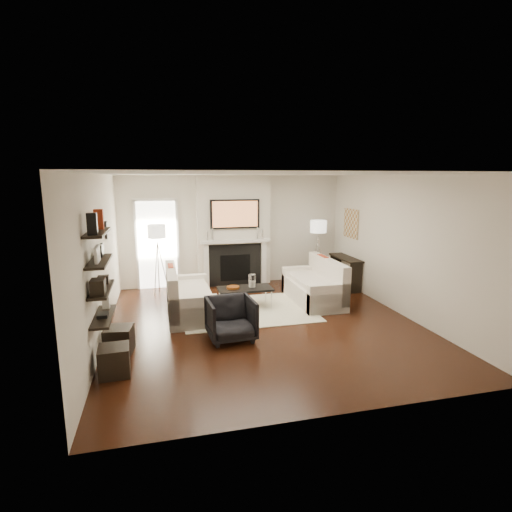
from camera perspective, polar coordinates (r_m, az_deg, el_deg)
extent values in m
plane|color=black|center=(7.45, 1.12, -9.58)|extent=(6.00, 6.00, 0.00)
plane|color=white|center=(6.98, 1.20, 11.66)|extent=(6.00, 6.00, 0.00)
plane|color=silver|center=(9.98, -3.30, 3.69)|extent=(5.50, 0.00, 5.50)
plane|color=silver|center=(4.34, 11.51, -6.27)|extent=(5.50, 0.00, 5.50)
plane|color=silver|center=(6.92, -21.41, -0.35)|extent=(0.00, 6.00, 6.00)
plane|color=silver|center=(8.23, 19.99, 1.47)|extent=(0.00, 6.00, 6.00)
cube|color=silver|center=(9.86, -3.17, 3.60)|extent=(1.80, 0.25, 2.70)
cube|color=black|center=(9.87, -2.97, -1.28)|extent=(1.30, 0.02, 1.04)
cube|color=black|center=(9.89, -2.96, -1.68)|extent=(0.75, 0.02, 0.65)
cube|color=white|center=(9.73, -7.11, -1.35)|extent=(0.12, 0.08, 1.10)
cube|color=white|center=(10.00, 1.11, -0.93)|extent=(0.12, 0.08, 1.10)
cube|color=white|center=(9.72, -2.95, 2.12)|extent=(1.70, 0.18, 0.07)
cube|color=black|center=(9.66, -3.02, 6.01)|extent=(1.20, 0.06, 0.70)
cube|color=#BF723F|center=(9.63, -2.98, 6.00)|extent=(1.10, 0.00, 0.62)
cylinder|color=silver|center=(9.61, -6.20, 3.09)|extent=(0.04, 0.04, 0.30)
cylinder|color=silver|center=(9.60, -6.97, 2.88)|extent=(0.04, 0.04, 0.24)
cylinder|color=silver|center=(9.82, 0.18, 3.32)|extent=(0.04, 0.04, 0.30)
cylinder|color=silver|center=(9.85, 0.92, 3.17)|extent=(0.04, 0.04, 0.24)
cube|color=white|center=(9.84, -13.91, 1.51)|extent=(0.90, 0.02, 2.10)
cube|color=white|center=(9.84, -16.71, 1.37)|extent=(0.06, 0.06, 2.16)
cube|color=white|center=(9.83, -11.11, 1.62)|extent=(0.06, 0.06, 2.16)
cube|color=white|center=(9.71, -14.21, 7.79)|extent=(1.02, 0.06, 0.06)
cube|color=beige|center=(8.13, -1.28, -7.74)|extent=(2.60, 2.00, 0.01)
cube|color=silver|center=(7.95, -9.41, -6.78)|extent=(0.85, 1.80, 0.42)
cube|color=silver|center=(7.85, -11.93, -4.71)|extent=(0.18, 1.80, 0.80)
cube|color=silver|center=(7.16, -8.90, -8.05)|extent=(0.85, 0.18, 0.60)
cube|color=silver|center=(8.70, -9.86, -4.62)|extent=(0.85, 0.18, 0.60)
cube|color=silver|center=(7.88, -9.10, -4.96)|extent=(0.63, 1.44, 0.10)
cube|color=#982C12|center=(8.09, -12.06, -2.76)|extent=(0.10, 0.42, 0.42)
cube|color=black|center=(7.51, -11.90, -3.90)|extent=(0.10, 0.40, 0.40)
cube|color=silver|center=(8.73, 8.13, -5.13)|extent=(0.85, 1.80, 0.42)
cube|color=silver|center=(8.78, 10.22, -2.97)|extent=(0.18, 1.80, 0.80)
cube|color=silver|center=(7.99, 10.32, -6.05)|extent=(0.85, 0.18, 0.60)
cube|color=silver|center=(9.44, 6.31, -3.29)|extent=(0.85, 0.18, 0.60)
cube|color=silver|center=(8.64, 7.87, -3.50)|extent=(0.63, 1.44, 0.10)
cube|color=#982C12|center=(9.00, 9.49, -1.26)|extent=(0.10, 0.42, 0.42)
cube|color=black|center=(8.47, 11.08, -2.17)|extent=(0.10, 0.40, 0.40)
cube|color=black|center=(8.20, -1.57, -4.70)|extent=(1.10, 0.55, 0.04)
cylinder|color=silver|center=(7.97, -4.76, -6.79)|extent=(0.02, 0.02, 0.38)
cylinder|color=silver|center=(8.18, 2.21, -6.29)|extent=(0.02, 0.02, 0.38)
cylinder|color=silver|center=(8.38, -5.25, -5.88)|extent=(0.02, 0.02, 0.38)
cylinder|color=silver|center=(8.58, 1.40, -5.44)|extent=(0.02, 0.02, 0.38)
cylinder|color=white|center=(8.19, -0.55, -3.55)|extent=(0.15, 0.15, 0.26)
cylinder|color=white|center=(8.21, -0.55, -3.99)|extent=(0.09, 0.09, 0.13)
cylinder|color=#AA551C|center=(8.14, -3.30, -4.50)|extent=(0.26, 0.26, 0.04)
imported|color=black|center=(6.65, -3.61, -8.68)|extent=(0.79, 0.74, 0.77)
cylinder|color=silver|center=(9.44, -13.78, -1.67)|extent=(0.02, 0.02, 1.20)
cylinder|color=white|center=(9.29, -14.02, 3.45)|extent=(0.40, 0.40, 0.30)
cylinder|color=silver|center=(9.44, -13.11, -1.63)|extent=(0.25, 0.02, 1.23)
cylinder|color=silver|center=(9.53, -14.11, -1.56)|extent=(0.14, 0.22, 1.23)
cylinder|color=silver|center=(9.35, -14.11, -1.81)|extent=(0.14, 0.22, 1.23)
cylinder|color=silver|center=(10.16, 8.76, -0.57)|extent=(0.02, 0.02, 1.20)
cylinder|color=white|center=(10.03, 8.91, 4.19)|extent=(0.40, 0.40, 0.30)
cylinder|color=silver|center=(10.21, 9.33, -0.54)|extent=(0.25, 0.02, 1.23)
cylinder|color=silver|center=(10.23, 8.28, -0.48)|extent=(0.14, 0.22, 1.23)
cylinder|color=silver|center=(10.06, 8.68, -0.69)|extent=(0.14, 0.22, 1.23)
cube|color=black|center=(9.89, 12.71, -0.27)|extent=(0.35, 1.20, 0.04)
cube|color=black|center=(9.50, 14.08, -3.12)|extent=(0.30, 0.04, 0.71)
cube|color=black|center=(10.45, 11.29, -1.71)|extent=(0.30, 0.04, 0.71)
cube|color=tan|center=(9.95, 13.43, 4.54)|extent=(0.03, 0.70, 0.70)
cube|color=black|center=(6.11, -20.95, -8.10)|extent=(0.25, 1.00, 0.03)
cube|color=black|center=(5.99, -21.21, -4.47)|extent=(0.25, 1.00, 0.04)
cube|color=black|center=(5.90, -21.48, -0.73)|extent=(0.25, 1.00, 0.04)
cube|color=black|center=(5.84, -21.76, 3.12)|extent=(0.25, 1.00, 0.04)
cube|color=black|center=(5.47, -22.36, 4.26)|extent=(0.12, 0.10, 0.28)
cube|color=#982C12|center=(6.07, -21.55, 4.91)|extent=(0.12, 0.10, 0.28)
cube|color=white|center=(5.74, -21.74, 0.25)|extent=(0.04, 0.30, 0.22)
cube|color=black|center=(6.17, -21.20, 0.80)|extent=(0.04, 0.22, 0.18)
cube|color=black|center=(5.68, -21.65, -4.10)|extent=(0.18, 0.25, 0.20)
cube|color=black|center=(6.21, -20.98, -3.18)|extent=(0.15, 0.12, 0.12)
cube|color=black|center=(6.03, -21.04, -7.90)|extent=(0.14, 0.20, 0.05)
cube|color=white|center=(6.40, -20.65, -6.20)|extent=(0.10, 0.10, 0.18)
cylinder|color=black|center=(7.75, -20.61, 3.48)|extent=(0.04, 0.34, 0.34)
cylinder|color=white|center=(7.74, -20.43, 3.49)|extent=(0.01, 0.29, 0.29)
cube|color=black|center=(6.58, -18.97, -11.23)|extent=(0.45, 0.45, 0.40)
cube|color=black|center=(5.90, -19.59, -13.92)|extent=(0.42, 0.42, 0.40)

